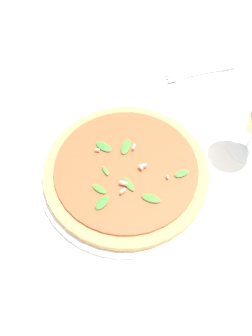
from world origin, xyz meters
TOP-DOWN VIEW (x-y plane):
  - ground_plane at (0.00, 0.00)m, footprint 6.00×6.00m
  - pizza_arugula_main at (0.02, 0.01)m, footprint 0.35×0.35m
  - napkin at (-0.28, -0.17)m, footprint 0.14×0.11m
  - fork at (-0.27, -0.17)m, footprint 0.22×0.07m

SIDE VIEW (x-z plane):
  - ground_plane at x=0.00m, z-range 0.00..0.00m
  - napkin at x=-0.28m, z-range 0.00..0.01m
  - fork at x=-0.27m, z-range 0.01..0.01m
  - pizza_arugula_main at x=0.02m, z-range -0.01..0.04m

